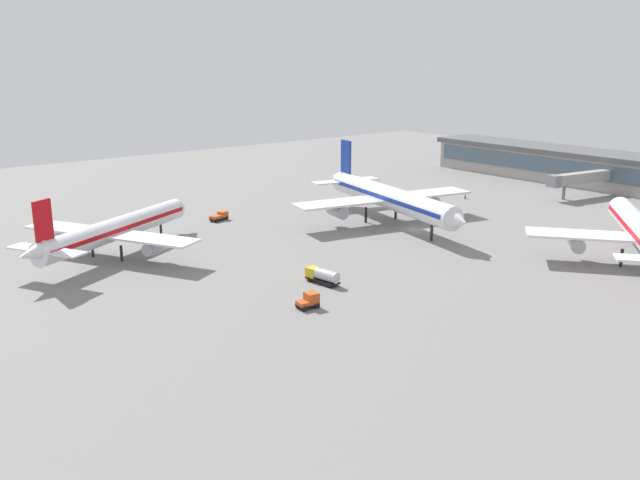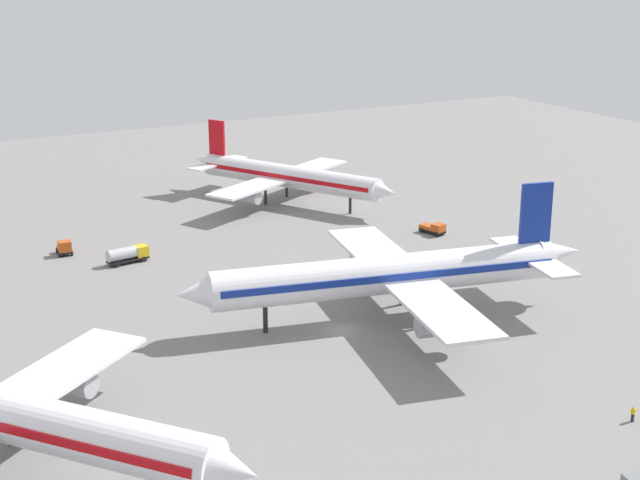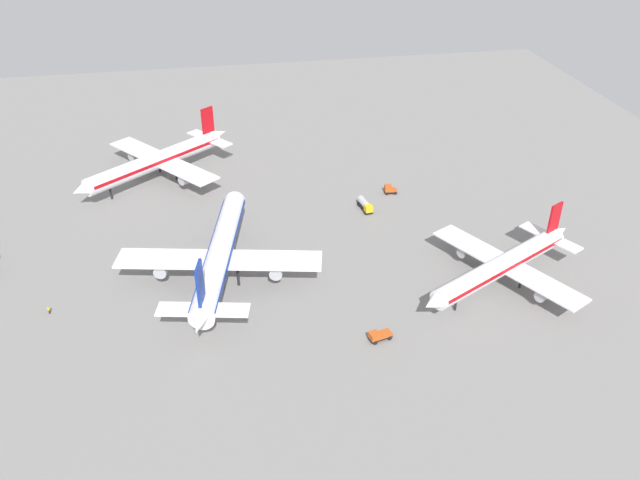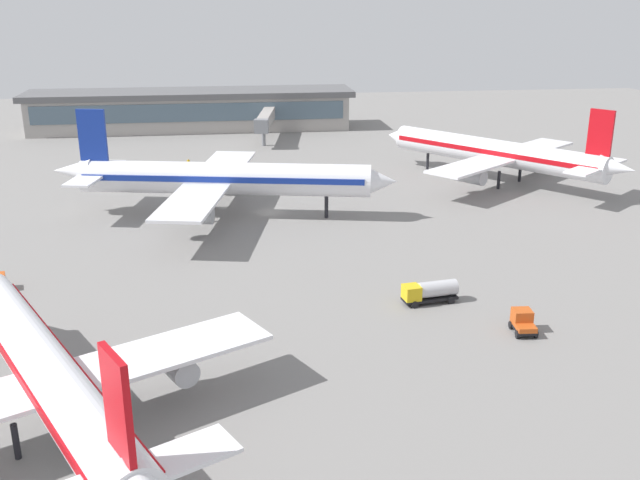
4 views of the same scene
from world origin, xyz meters
The scene contains 8 objects.
ground centered at (0.00, 0.00, 0.00)m, with size 288.00×288.00×0.00m, color gray.
airplane_at_gate centered at (7.70, 0.44, 5.99)m, with size 53.77×43.72×16.49m.
airplane_taxiing centered at (-42.68, -13.90, 5.61)m, with size 36.61×42.56×15.44m.
airplane_distant centered at (21.54, 58.11, 5.04)m, with size 34.97×41.93×13.87m.
baggage_tug centered at (-22.81, 46.49, 1.16)m, with size 2.44×3.34×2.30m.
pushback_tractor centered at (33.95, 28.42, 0.97)m, with size 3.11×4.74×1.90m.
fuel_truck centered at (-15.39, 37.95, 1.39)m, with size 6.51×2.93×2.50m.
ground_crew_worker centered at (14.25, -34.23, 0.85)m, with size 0.57×0.44×1.67m.
Camera 2 is at (-53.01, -92.79, 45.17)m, focal length 52.19 mm.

